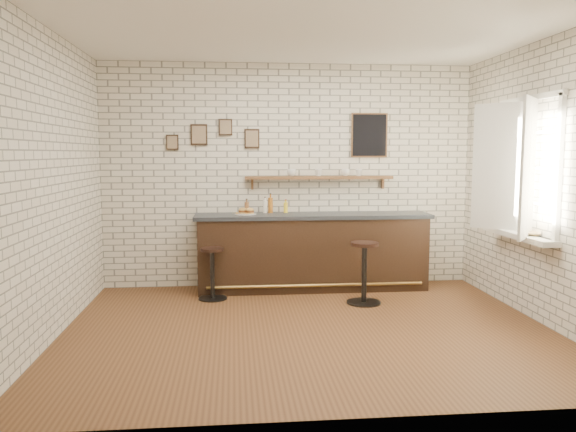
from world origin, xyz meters
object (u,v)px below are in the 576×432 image
(sandwich_plate, at_px, (246,214))
(shelf_cup_b, at_px, (318,173))
(ciabatta_sandwich, at_px, (246,211))
(bitters_bottle_white, at_px, (265,206))
(book_upper, at_px, (526,232))
(bitters_bottle_brown, at_px, (247,207))
(bar_stool_left, at_px, (212,272))
(bitters_bottle_amber, at_px, (271,205))
(book_lower, at_px, (526,234))
(bar_counter, at_px, (313,251))
(bar_stool_right, at_px, (364,271))
(shelf_cup_c, at_px, (345,172))
(condiment_bottle_yellow, at_px, (286,207))
(shelf_cup_a, at_px, (292,173))
(shelf_cup_d, at_px, (359,173))

(sandwich_plate, relative_size, shelf_cup_b, 2.73)
(ciabatta_sandwich, height_order, bitters_bottle_white, bitters_bottle_white)
(ciabatta_sandwich, distance_m, book_upper, 3.38)
(ciabatta_sandwich, height_order, shelf_cup_b, shelf_cup_b)
(bitters_bottle_brown, xyz_separation_m, bar_stool_left, (-0.45, -0.58, -0.74))
(bitters_bottle_amber, bearing_deg, sandwich_plate, -155.35)
(bitters_bottle_white, bearing_deg, ciabatta_sandwich, -148.74)
(sandwich_plate, xyz_separation_m, book_lower, (2.98, -1.62, -0.08))
(bar_counter, relative_size, shelf_cup_b, 30.20)
(bar_counter, bearing_deg, sandwich_plate, 178.60)
(bitters_bottle_brown, distance_m, bitters_bottle_white, 0.25)
(ciabatta_sandwich, bearing_deg, bar_counter, -1.42)
(sandwich_plate, bearing_deg, bitters_bottle_amber, 24.65)
(ciabatta_sandwich, distance_m, bar_stool_right, 1.74)
(bar_counter, xyz_separation_m, shelf_cup_c, (0.47, 0.20, 1.04))
(shelf_cup_c, bearing_deg, bitters_bottle_white, 92.19)
(bitters_bottle_white, bearing_deg, bar_stool_left, -139.81)
(shelf_cup_c, bearing_deg, shelf_cup_b, 90.93)
(sandwich_plate, height_order, condiment_bottle_yellow, condiment_bottle_yellow)
(shelf_cup_b, distance_m, shelf_cup_c, 0.37)
(bitters_bottle_brown, distance_m, shelf_cup_a, 0.76)
(bar_stool_left, bearing_deg, bitters_bottle_brown, 52.69)
(bitters_bottle_amber, bearing_deg, bitters_bottle_brown, 180.00)
(condiment_bottle_yellow, height_order, shelf_cup_c, shelf_cup_c)
(bitters_bottle_amber, relative_size, bar_stool_left, 0.41)
(bitters_bottle_brown, height_order, book_upper, bitters_bottle_brown)
(bitters_bottle_brown, height_order, book_lower, bitters_bottle_brown)
(bar_counter, distance_m, condiment_bottle_yellow, 0.70)
(condiment_bottle_yellow, relative_size, book_lower, 0.86)
(bar_stool_right, relative_size, shelf_cup_d, 7.71)
(bitters_bottle_brown, xyz_separation_m, condiment_bottle_yellow, (0.52, 0.00, -0.00))
(ciabatta_sandwich, height_order, book_upper, ciabatta_sandwich)
(book_upper, bearing_deg, bitters_bottle_white, 177.80)
(condiment_bottle_yellow, bearing_deg, shelf_cup_a, 16.07)
(bar_counter, distance_m, sandwich_plate, 1.02)
(bitters_bottle_amber, bearing_deg, ciabatta_sandwich, -154.72)
(shelf_cup_c, bearing_deg, bar_stool_left, 109.75)
(condiment_bottle_yellow, relative_size, bar_stool_left, 0.28)
(shelf_cup_a, bearing_deg, bar_counter, -56.61)
(bitters_bottle_amber, xyz_separation_m, shelf_cup_b, (0.65, 0.02, 0.43))
(bar_counter, bearing_deg, shelf_cup_c, 23.00)
(condiment_bottle_yellow, distance_m, shelf_cup_b, 0.64)
(sandwich_plate, distance_m, bar_stool_left, 0.90)
(bitters_bottle_brown, distance_m, shelf_cup_c, 1.42)
(bar_counter, height_order, shelf_cup_b, shelf_cup_b)
(bitters_bottle_amber, xyz_separation_m, condiment_bottle_yellow, (0.20, 0.00, -0.03))
(bitters_bottle_amber, distance_m, book_lower, 3.19)
(shelf_cup_c, distance_m, shelf_cup_d, 0.18)
(shelf_cup_b, bearing_deg, sandwich_plate, 119.96)
(sandwich_plate, bearing_deg, book_lower, -28.57)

